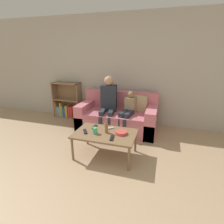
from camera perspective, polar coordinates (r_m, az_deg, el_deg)
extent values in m
plane|color=tan|center=(2.49, -12.93, -25.93)|extent=(22.00, 22.00, 0.00)
cube|color=#B7B2A8|center=(4.38, 4.24, 13.19)|extent=(12.00, 0.06, 2.60)
cube|color=#D1707F|center=(4.10, 1.63, -3.47)|extent=(1.78, 0.87, 0.34)
cube|color=#C06775|center=(3.94, 1.31, -0.96)|extent=(1.34, 0.69, 0.10)
cube|color=#D1707F|center=(4.27, 2.95, 4.18)|extent=(1.78, 0.18, 0.41)
cube|color=#D1707F|center=(4.31, -8.36, -0.67)|extent=(0.22, 0.87, 0.60)
cube|color=#D1707F|center=(3.93, 12.65, -2.91)|extent=(0.22, 0.87, 0.60)
cube|color=tan|center=(4.04, 8.86, 2.77)|extent=(0.36, 0.12, 0.36)
cube|color=#8E7051|center=(5.16, -17.97, 3.97)|extent=(0.02, 0.28, 0.97)
cube|color=#8E7051|center=(4.78, -10.55, 3.43)|extent=(0.02, 0.28, 0.97)
cube|color=#8E7051|center=(5.07, -13.66, 4.09)|extent=(0.77, 0.02, 0.97)
cube|color=#8E7051|center=(5.10, -13.97, -1.39)|extent=(0.77, 0.28, 0.02)
cube|color=#8E7051|center=(4.95, -14.42, 3.93)|extent=(0.72, 0.28, 0.02)
cube|color=#8E7051|center=(4.86, -14.86, 9.08)|extent=(0.77, 0.28, 0.02)
cube|color=#B77542|center=(5.21, -17.46, 1.15)|extent=(0.04, 0.21, 0.40)
cube|color=#6699A8|center=(5.19, -16.91, 0.45)|extent=(0.06, 0.19, 0.28)
cube|color=#6699A8|center=(5.16, -16.30, 0.33)|extent=(0.05, 0.21, 0.26)
cube|color=gold|center=(5.12, -15.90, 0.96)|extent=(0.04, 0.22, 0.39)
cube|color=#6699A8|center=(5.10, -15.40, 0.51)|extent=(0.04, 0.22, 0.31)
cube|color=#33519E|center=(5.07, -14.87, 0.17)|extent=(0.07, 0.18, 0.27)
cube|color=gold|center=(5.04, -14.16, 0.38)|extent=(0.06, 0.22, 0.32)
cube|color=red|center=(5.00, -13.48, 0.23)|extent=(0.06, 0.18, 0.31)
cube|color=red|center=(4.96, -12.76, 0.13)|extent=(0.06, 0.18, 0.30)
cylinder|color=brown|center=(3.05, -12.80, -11.75)|extent=(0.04, 0.04, 0.41)
cylinder|color=brown|center=(2.75, 5.55, -15.03)|extent=(0.04, 0.04, 0.41)
cylinder|color=brown|center=(3.49, -8.12, -7.25)|extent=(0.04, 0.04, 0.41)
cylinder|color=brown|center=(3.24, 7.69, -9.48)|extent=(0.04, 0.04, 0.41)
cube|color=brown|center=(2.99, -2.25, -7.09)|extent=(1.04, 0.66, 0.03)
cylinder|color=#282D38|center=(3.78, -3.73, -4.72)|extent=(0.10, 0.10, 0.44)
cylinder|color=#282D38|center=(3.74, -0.82, -4.93)|extent=(0.10, 0.10, 0.44)
cube|color=#282D38|center=(3.89, -3.04, 0.22)|extent=(0.15, 0.40, 0.09)
cube|color=#282D38|center=(3.85, -0.22, 0.06)|extent=(0.15, 0.40, 0.09)
cube|color=#282D38|center=(4.01, -1.02, 4.62)|extent=(0.38, 0.24, 0.60)
sphere|color=tan|center=(3.94, -1.05, 10.16)|extent=(0.21, 0.21, 0.21)
cylinder|color=#282D38|center=(3.69, 2.39, -5.26)|extent=(0.10, 0.10, 0.44)
cylinder|color=#282D38|center=(3.65, 4.11, -5.61)|extent=(0.10, 0.10, 0.44)
cube|color=#282D38|center=(3.79, 3.90, -0.31)|extent=(0.16, 0.40, 0.09)
cube|color=#282D38|center=(3.75, 5.59, -0.58)|extent=(0.16, 0.40, 0.09)
cube|color=#9E8966|center=(3.93, 6.10, 2.31)|extent=(0.25, 0.24, 0.34)
sphere|color=#936B4C|center=(3.87, 6.23, 5.72)|extent=(0.15, 0.15, 0.15)
cylinder|color=#4CB77A|center=(2.95, -5.58, -6.07)|extent=(0.08, 0.08, 0.11)
cube|color=black|center=(2.80, -0.06, -8.42)|extent=(0.07, 0.18, 0.02)
cube|color=black|center=(3.04, -8.77, -6.32)|extent=(0.13, 0.17, 0.02)
cube|color=black|center=(3.20, -5.69, -4.87)|extent=(0.05, 0.17, 0.02)
cube|color=#B7B7BC|center=(3.13, -0.89, -5.34)|extent=(0.16, 0.15, 0.02)
cylinder|color=#DB4C47|center=(2.94, 3.00, -6.73)|extent=(0.20, 0.20, 0.05)
cylinder|color=olive|center=(2.96, -1.86, -5.27)|extent=(0.06, 0.06, 0.17)
cylinder|color=olive|center=(2.92, -1.88, -3.39)|extent=(0.03, 0.03, 0.04)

